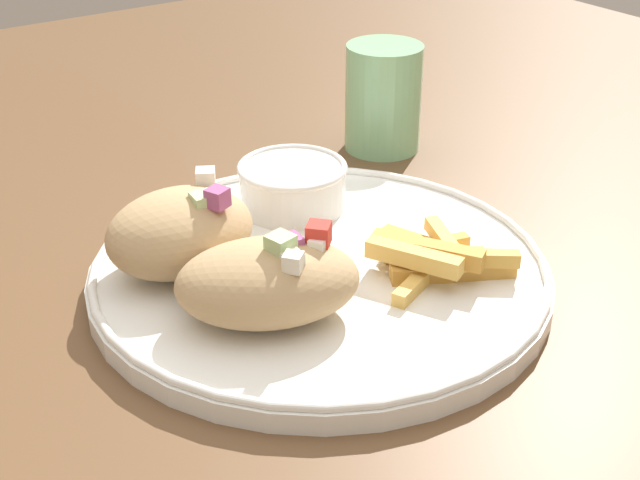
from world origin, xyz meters
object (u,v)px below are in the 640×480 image
object	(u,v)px
plate	(320,271)
pita_sandwich_near	(269,281)
water_glass	(383,103)
pita_sandwich_far	(181,231)
fries_pile	(435,257)
sauce_ramekin	(292,183)

from	to	relation	value
plate	pita_sandwich_near	world-z (taller)	pita_sandwich_near
plate	water_glass	bearing A→B (deg)	41.66
plate	pita_sandwich_near	distance (m)	0.07
plate	pita_sandwich_far	world-z (taller)	pita_sandwich_far
fries_pile	water_glass	distance (m)	0.25
pita_sandwich_far	fries_pile	bearing A→B (deg)	-38.31
sauce_ramekin	water_glass	world-z (taller)	water_glass
pita_sandwich_far	fries_pile	distance (m)	0.17
sauce_ramekin	plate	bearing A→B (deg)	-111.63
fries_pile	water_glass	size ratio (longest dim) A/B	1.01
plate	water_glass	world-z (taller)	water_glass
plate	pita_sandwich_far	bearing A→B (deg)	146.86
pita_sandwich_far	sauce_ramekin	distance (m)	0.12
pita_sandwich_near	pita_sandwich_far	distance (m)	0.09
pita_sandwich_far	sauce_ramekin	bearing A→B (deg)	15.01
pita_sandwich_near	fries_pile	world-z (taller)	pita_sandwich_near
plate	pita_sandwich_far	xyz separation A→B (m)	(-0.08, 0.05, 0.03)
pita_sandwich_near	pita_sandwich_far	size ratio (longest dim) A/B	1.30
pita_sandwich_far	pita_sandwich_near	bearing A→B (deg)	-80.24
fries_pile	sauce_ramekin	size ratio (longest dim) A/B	1.16
pita_sandwich_far	fries_pile	xyz separation A→B (m)	(0.14, -0.10, -0.02)
plate	pita_sandwich_far	size ratio (longest dim) A/B	3.01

